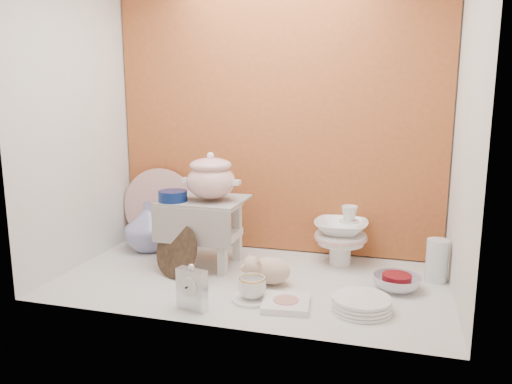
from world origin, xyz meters
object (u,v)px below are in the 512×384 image
at_px(crystal_bowl, 397,283).
at_px(porcelain_tower, 341,235).
at_px(soup_tureen, 211,176).
at_px(gold_rim_teacup, 252,287).
at_px(blue_white_vase, 148,227).
at_px(step_stool, 205,232).
at_px(mantel_clock, 192,287).
at_px(plush_pig, 271,270).
at_px(dinner_plate_stack, 361,304).
at_px(floral_platter, 160,207).

relative_size(crystal_bowl, porcelain_tower, 0.68).
height_order(soup_tureen, porcelain_tower, soup_tureen).
bearing_deg(porcelain_tower, gold_rim_teacup, -118.26).
distance_m(blue_white_vase, porcelain_tower, 1.06).
height_order(crystal_bowl, porcelain_tower, porcelain_tower).
bearing_deg(step_stool, porcelain_tower, 17.17).
relative_size(blue_white_vase, mantel_clock, 1.44).
bearing_deg(crystal_bowl, mantel_clock, -151.31).
xyz_separation_m(soup_tureen, plush_pig, (0.34, -0.15, -0.40)).
bearing_deg(gold_rim_teacup, mantel_clock, -144.77).
height_order(soup_tureen, dinner_plate_stack, soup_tureen).
relative_size(step_stool, porcelain_tower, 1.29).
height_order(floral_platter, dinner_plate_stack, floral_platter).
xyz_separation_m(gold_rim_teacup, dinner_plate_stack, (0.45, 0.02, -0.03)).
bearing_deg(porcelain_tower, mantel_clock, -125.76).
distance_m(blue_white_vase, mantel_clock, 0.85).
distance_m(soup_tureen, dinner_plate_stack, 0.94).
relative_size(mantel_clock, porcelain_tower, 0.61).
bearing_deg(gold_rim_teacup, soup_tureen, 132.06).
xyz_separation_m(blue_white_vase, plush_pig, (0.78, -0.31, -0.07)).
bearing_deg(soup_tureen, step_stool, 150.44).
xyz_separation_m(step_stool, plush_pig, (0.39, -0.18, -0.10)).
xyz_separation_m(floral_platter, blue_white_vase, (-0.01, -0.13, -0.09)).
bearing_deg(dinner_plate_stack, gold_rim_teacup, -177.29).
xyz_separation_m(step_stool, floral_platter, (-0.38, 0.26, 0.05)).
distance_m(floral_platter, gold_rim_teacup, 0.99).
distance_m(blue_white_vase, crystal_bowl, 1.36).
xyz_separation_m(plush_pig, crystal_bowl, (0.56, 0.09, -0.04)).
relative_size(plush_pig, crystal_bowl, 1.11).
height_order(blue_white_vase, gold_rim_teacup, blue_white_vase).
relative_size(floral_platter, dinner_plate_stack, 1.78).
xyz_separation_m(plush_pig, porcelain_tower, (0.28, 0.37, 0.09)).
distance_m(floral_platter, dinner_plate_stack, 1.36).
bearing_deg(dinner_plate_stack, mantel_clock, -165.59).
bearing_deg(crystal_bowl, soup_tureen, 176.38).
distance_m(step_stool, porcelain_tower, 0.69).
relative_size(step_stool, crystal_bowl, 1.91).
relative_size(soup_tureen, plush_pig, 1.20).
height_order(soup_tureen, blue_white_vase, soup_tureen).
xyz_separation_m(step_stool, porcelain_tower, (0.67, 0.20, -0.02)).
bearing_deg(blue_white_vase, dinner_plate_stack, -22.02).
height_order(plush_pig, gold_rim_teacup, plush_pig).
distance_m(step_stool, soup_tureen, 0.30).
bearing_deg(gold_rim_teacup, floral_platter, 139.43).
relative_size(step_stool, dinner_plate_stack, 1.61).
distance_m(dinner_plate_stack, crystal_bowl, 0.30).
bearing_deg(gold_rim_teacup, plush_pig, 81.11).
bearing_deg(step_stool, dinner_plate_stack, -22.57).
distance_m(blue_white_vase, plush_pig, 0.85).
xyz_separation_m(soup_tureen, floral_platter, (-0.43, 0.29, -0.24)).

